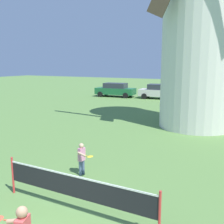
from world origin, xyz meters
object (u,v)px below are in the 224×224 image
(parked_car_blue, at_px, (217,95))
(parked_car_green, at_px, (115,90))
(parked_car_cream, at_px, (160,91))
(player_far, at_px, (82,157))
(windmill, at_px, (202,6))
(tennis_net, at_px, (75,187))

(parked_car_blue, bearing_deg, parked_car_green, -178.71)
(parked_car_cream, bearing_deg, parked_car_blue, -3.64)
(player_far, height_order, parked_car_blue, parked_car_blue)
(windmill, relative_size, parked_car_blue, 3.57)
(parked_car_green, distance_m, parked_car_blue, 10.85)
(player_far, relative_size, parked_car_cream, 0.25)
(tennis_net, xyz_separation_m, parked_car_green, (-10.09, 21.94, 0.13))
(tennis_net, xyz_separation_m, player_far, (-1.16, 2.02, -0.05))
(parked_car_cream, bearing_deg, windmill, -62.67)
(player_far, xyz_separation_m, parked_car_cream, (-3.91, 20.53, 0.18))
(windmill, bearing_deg, player_far, -102.61)
(tennis_net, relative_size, player_far, 4.03)
(player_far, relative_size, parked_car_green, 0.24)
(parked_car_green, xyz_separation_m, parked_car_blue, (10.85, 0.24, -0.00))
(windmill, bearing_deg, parked_car_blue, 90.51)
(parked_car_green, height_order, parked_car_blue, same)
(parked_car_green, xyz_separation_m, parked_car_cream, (5.01, 0.61, -0.00))
(player_far, xyz_separation_m, parked_car_blue, (1.92, 20.16, 0.17))
(windmill, distance_m, parked_car_blue, 12.67)
(windmill, distance_m, tennis_net, 12.72)
(player_far, relative_size, parked_car_blue, 0.28)
(tennis_net, relative_size, parked_car_cream, 1.02)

